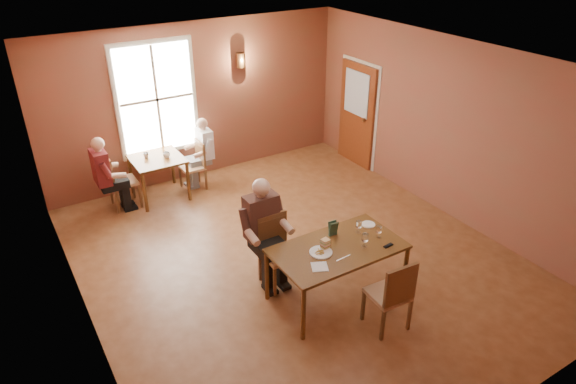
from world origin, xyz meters
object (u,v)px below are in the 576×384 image
second_table (159,178)px  diner_maroon (120,172)px  diner_main (281,240)px  chair_diner_main (280,253)px  chair_diner_maroon (123,180)px  main_table (336,272)px  chair_empty (388,292)px  chair_diner_white (192,166)px  diner_white (193,157)px

second_table → diner_maroon: diner_maroon is taller
second_table → diner_main: bearing=-80.5°
chair_diner_main → diner_main: bearing=90.0°
chair_diner_maroon → main_table: bearing=23.1°
chair_empty → chair_diner_white: bearing=101.5°
main_table → chair_diner_main: chair_diner_main is taller
diner_main → diner_white: size_ratio=1.18×
diner_maroon → main_table: bearing=23.5°
diner_white → chair_diner_maroon: bearing=90.0°
diner_maroon → second_table: bearing=90.0°
chair_diner_main → diner_main: size_ratio=0.68×
chair_diner_white → chair_diner_maroon: 1.30m
main_table → chair_diner_main: 0.83m
main_table → chair_diner_white: size_ratio=1.86×
chair_diner_white → chair_diner_maroon: bearing=90.0°
chair_diner_main → diner_main: (0.00, -0.03, 0.24)m
chair_diner_maroon → chair_empty: bearing=21.9°
second_table → chair_diner_white: size_ratio=0.96×
diner_main → diner_white: (0.11, 3.41, -0.11)m
diner_white → chair_diner_maroon: 1.34m
diner_white → diner_maroon: diner_maroon is taller
diner_main → diner_maroon: diner_main is taller
main_table → diner_white: (-0.39, 4.03, 0.24)m
chair_diner_white → chair_empty: bearing=-172.5°
diner_white → diner_maroon: (-1.36, 0.00, 0.05)m
chair_diner_white → diner_maroon: 1.35m
chair_diner_main → second_table: (-0.57, 3.38, -0.12)m
chair_diner_main → diner_white: 3.38m
second_table → diner_white: 0.72m
diner_main → diner_white: 3.41m
diner_main → chair_diner_maroon: 3.63m
chair_diner_main → chair_diner_maroon: chair_diner_main is taller
main_table → diner_white: bearing=95.5°
chair_diner_main → chair_diner_white: 3.38m
chair_diner_main → chair_diner_maroon: bearing=-70.1°
second_table → chair_diner_maroon: chair_diner_maroon is taller
chair_empty → chair_diner_maroon: bearing=115.9°
diner_white → diner_main: bearing=178.1°
chair_diner_maroon → diner_maroon: diner_maroon is taller
second_table → chair_diner_main: bearing=-80.4°
diner_white → chair_diner_maroon: diner_white is taller
main_table → second_table: size_ratio=1.94×
second_table → chair_diner_maroon: bearing=180.0°
second_table → chair_diner_maroon: (-0.65, 0.00, 0.11)m
chair_diner_maroon → diner_main: bearing=19.7°
second_table → diner_white: size_ratio=0.69×
second_table → chair_diner_white: 0.65m
chair_diner_white → chair_diner_maroon: chair_diner_maroon is taller
second_table → chair_diner_white: (0.65, 0.00, 0.07)m
chair_diner_main → main_table: bearing=127.6°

